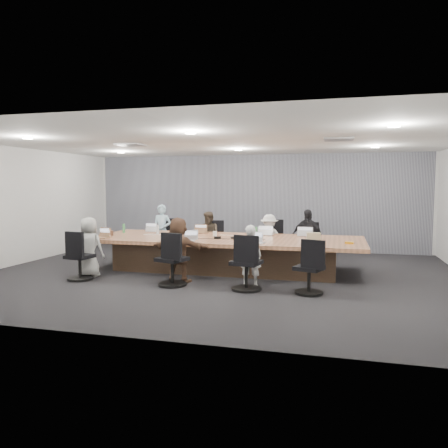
% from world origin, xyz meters
% --- Properties ---
extents(floor, '(10.00, 8.00, 0.00)m').
position_xyz_m(floor, '(0.00, 0.00, 0.00)').
color(floor, black).
rests_on(floor, ground).
extents(ceiling, '(10.00, 8.00, 0.00)m').
position_xyz_m(ceiling, '(0.00, 0.00, 2.80)').
color(ceiling, white).
rests_on(ceiling, wall_back).
extents(wall_back, '(10.00, 0.00, 2.80)m').
position_xyz_m(wall_back, '(0.00, 4.00, 1.40)').
color(wall_back, silver).
rests_on(wall_back, ground).
extents(wall_front, '(10.00, 0.00, 2.80)m').
position_xyz_m(wall_front, '(0.00, -4.00, 1.40)').
color(wall_front, silver).
rests_on(wall_front, ground).
extents(wall_left, '(0.00, 8.00, 2.80)m').
position_xyz_m(wall_left, '(-5.00, 0.00, 1.40)').
color(wall_left, silver).
rests_on(wall_left, ground).
extents(curtain, '(9.80, 0.04, 2.80)m').
position_xyz_m(curtain, '(0.00, 3.92, 1.40)').
color(curtain, gray).
rests_on(curtain, ground).
extents(conference_table, '(6.00, 2.20, 0.74)m').
position_xyz_m(conference_table, '(0.00, 0.50, 0.40)').
color(conference_table, '#4B3525').
rests_on(conference_table, ground).
extents(chair_0, '(0.65, 0.65, 0.79)m').
position_xyz_m(chair_0, '(-2.08, 2.20, 0.39)').
color(chair_0, black).
rests_on(chair_0, ground).
extents(chair_1, '(0.56, 0.56, 0.73)m').
position_xyz_m(chair_1, '(-0.77, 2.20, 0.37)').
color(chair_1, black).
rests_on(chair_1, ground).
extents(chair_2, '(0.68, 0.68, 0.82)m').
position_xyz_m(chair_2, '(0.78, 2.20, 0.41)').
color(chair_2, black).
rests_on(chair_2, ground).
extents(chair_3, '(0.61, 0.61, 0.74)m').
position_xyz_m(chair_3, '(1.70, 2.20, 0.37)').
color(chair_3, black).
rests_on(chair_3, ground).
extents(chair_4, '(0.61, 0.61, 0.79)m').
position_xyz_m(chair_4, '(-2.57, -1.20, 0.40)').
color(chair_4, black).
rests_on(chair_4, ground).
extents(chair_5, '(0.72, 0.72, 0.85)m').
position_xyz_m(chair_5, '(-0.59, -1.20, 0.42)').
color(chair_5, black).
rests_on(chair_5, ground).
extents(chair_6, '(0.67, 0.67, 0.85)m').
position_xyz_m(chair_6, '(0.84, -1.20, 0.42)').
color(chair_6, black).
rests_on(chair_6, ground).
extents(chair_7, '(0.66, 0.66, 0.77)m').
position_xyz_m(chair_7, '(1.95, -1.20, 0.38)').
color(chair_7, black).
rests_on(chair_7, ground).
extents(person_0, '(0.52, 0.35, 1.39)m').
position_xyz_m(person_0, '(-2.08, 1.85, 0.70)').
color(person_0, '#9DC4D9').
rests_on(person_0, ground).
extents(laptop_0, '(0.31, 0.22, 0.02)m').
position_xyz_m(laptop_0, '(-2.08, 1.30, 0.75)').
color(laptop_0, '#B2B2B7').
rests_on(laptop_0, conference_table).
extents(person_1, '(0.69, 0.60, 1.23)m').
position_xyz_m(person_1, '(-0.77, 1.85, 0.61)').
color(person_1, '#3F362B').
rests_on(person_1, ground).
extents(laptop_1, '(0.32, 0.22, 0.02)m').
position_xyz_m(laptop_1, '(-0.77, 1.30, 0.75)').
color(laptop_1, '#8C6647').
rests_on(laptop_1, conference_table).
extents(person_2, '(0.77, 0.45, 1.18)m').
position_xyz_m(person_2, '(0.78, 1.85, 0.59)').
color(person_2, silver).
rests_on(person_2, ground).
extents(laptop_2, '(0.38, 0.28, 0.02)m').
position_xyz_m(laptop_2, '(0.78, 1.30, 0.75)').
color(laptop_2, '#B2B2B7').
rests_on(laptop_2, conference_table).
extents(person_3, '(0.83, 0.50, 1.32)m').
position_xyz_m(person_3, '(1.70, 1.85, 0.66)').
color(person_3, black).
rests_on(person_3, ground).
extents(laptop_3, '(0.35, 0.24, 0.02)m').
position_xyz_m(laptop_3, '(1.70, 1.30, 0.75)').
color(laptop_3, '#B2B2B7').
rests_on(laptop_3, conference_table).
extents(person_4, '(0.62, 0.42, 1.24)m').
position_xyz_m(person_4, '(-2.57, -0.85, 0.62)').
color(person_4, '#A2A4A2').
rests_on(person_4, ground).
extents(laptop_4, '(0.31, 0.24, 0.02)m').
position_xyz_m(laptop_4, '(-2.57, -0.30, 0.75)').
color(laptop_4, '#8C6647').
rests_on(laptop_4, conference_table).
extents(person_5, '(1.20, 0.44, 1.28)m').
position_xyz_m(person_5, '(-0.59, -0.85, 0.64)').
color(person_5, brown).
rests_on(person_5, ground).
extents(laptop_5, '(0.32, 0.24, 0.02)m').
position_xyz_m(laptop_5, '(-0.59, -0.30, 0.75)').
color(laptop_5, '#B2B2B7').
rests_on(laptop_5, conference_table).
extents(person_6, '(0.43, 0.29, 1.16)m').
position_xyz_m(person_6, '(0.84, -0.85, 0.58)').
color(person_6, silver).
rests_on(person_6, ground).
extents(laptop_6, '(0.37, 0.29, 0.02)m').
position_xyz_m(laptop_6, '(0.84, -0.30, 0.75)').
color(laptop_6, '#B2B2B7').
rests_on(laptop_6, conference_table).
extents(bottle_green_left, '(0.08, 0.08, 0.22)m').
position_xyz_m(bottle_green_left, '(-2.65, 0.82, 0.85)').
color(bottle_green_left, '#439B54').
rests_on(bottle_green_left, conference_table).
extents(bottle_green_right, '(0.10, 0.10, 0.28)m').
position_xyz_m(bottle_green_right, '(0.73, 0.27, 0.88)').
color(bottle_green_right, '#439B54').
rests_on(bottle_green_right, conference_table).
extents(bottle_clear, '(0.08, 0.08, 0.22)m').
position_xyz_m(bottle_clear, '(-1.74, 0.78, 0.85)').
color(bottle_clear, silver).
rests_on(bottle_clear, conference_table).
extents(cup_white_far, '(0.12, 0.12, 0.11)m').
position_xyz_m(cup_white_far, '(-0.30, 0.70, 0.80)').
color(cup_white_far, white).
rests_on(cup_white_far, conference_table).
extents(cup_white_near, '(0.09, 0.09, 0.10)m').
position_xyz_m(cup_white_near, '(1.79, 0.92, 0.79)').
color(cup_white_near, white).
rests_on(cup_white_near, conference_table).
extents(mug_brown, '(0.10, 0.10, 0.12)m').
position_xyz_m(mug_brown, '(-2.65, 0.22, 0.80)').
color(mug_brown, brown).
rests_on(mug_brown, conference_table).
extents(mic_left, '(0.17, 0.13, 0.03)m').
position_xyz_m(mic_left, '(-0.76, 0.04, 0.75)').
color(mic_left, black).
rests_on(mic_left, conference_table).
extents(mic_right, '(0.17, 0.14, 0.03)m').
position_xyz_m(mic_right, '(0.22, 0.42, 0.75)').
color(mic_right, black).
rests_on(mic_right, conference_table).
extents(stapler, '(0.15, 0.09, 0.05)m').
position_xyz_m(stapler, '(-0.10, 0.21, 0.77)').
color(stapler, black).
rests_on(stapler, conference_table).
extents(canvas_bag, '(0.30, 0.22, 0.15)m').
position_xyz_m(canvas_bag, '(1.92, 0.60, 0.82)').
color(canvas_bag, tan).
rests_on(canvas_bag, conference_table).
extents(snack_packet, '(0.18, 0.13, 0.04)m').
position_xyz_m(snack_packet, '(2.65, 0.13, 0.76)').
color(snack_packet, '#C27A0A').
rests_on(snack_packet, conference_table).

